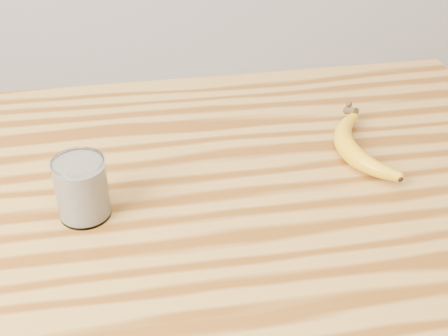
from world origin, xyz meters
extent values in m
cube|color=#AE7A35|center=(0.00, 0.00, 0.88)|extent=(1.20, 0.80, 0.04)
cylinder|color=brown|center=(0.54, 0.34, 0.43)|extent=(0.06, 0.06, 0.86)
cylinder|color=white|center=(-0.15, -0.02, 0.95)|extent=(0.08, 0.08, 0.09)
torus|color=white|center=(-0.15, -0.02, 0.99)|extent=(0.08, 0.08, 0.00)
cylinder|color=beige|center=(-0.15, -0.02, 0.94)|extent=(0.07, 0.07, 0.08)
camera|label=1|loc=(-0.07, -0.76, 1.48)|focal=50.00mm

